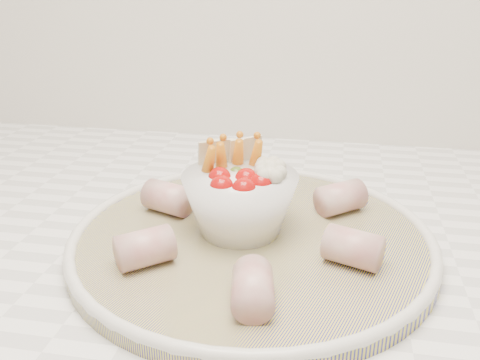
# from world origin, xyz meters

# --- Properties ---
(serving_platter) EXTENTS (0.47, 0.47, 0.02)m
(serving_platter) POSITION_xyz_m (0.02, 1.38, 0.93)
(serving_platter) COLOR navy
(serving_platter) RESTS_ON kitchen_counter
(veggie_bowl) EXTENTS (0.12, 0.12, 0.10)m
(veggie_bowl) POSITION_xyz_m (0.01, 1.39, 0.97)
(veggie_bowl) COLOR white
(veggie_bowl) RESTS_ON serving_platter
(cured_meat_rolls) EXTENTS (0.26, 0.30, 0.04)m
(cured_meat_rolls) POSITION_xyz_m (0.02, 1.38, 0.95)
(cured_meat_rolls) COLOR #B35351
(cured_meat_rolls) RESTS_ON serving_platter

